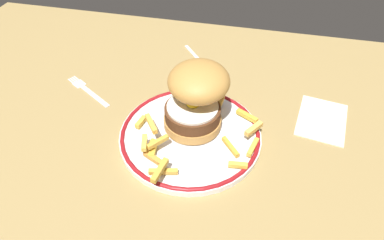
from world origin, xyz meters
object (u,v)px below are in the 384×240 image
(fork, at_px, (87,90))
(spoon, at_px, (204,64))
(napkin, at_px, (322,119))
(dinner_plate, at_px, (192,135))
(burger, at_px, (196,96))

(fork, height_order, spoon, spoon)
(napkin, bearing_deg, fork, -178.00)
(spoon, relative_size, napkin, 0.91)
(fork, bearing_deg, dinner_plate, -18.92)
(dinner_plate, bearing_deg, napkin, 23.50)
(dinner_plate, height_order, spoon, dinner_plate)
(dinner_plate, relative_size, napkin, 2.09)
(burger, relative_size, napkin, 1.08)
(fork, bearing_deg, napkin, 2.00)
(burger, xyz_separation_m, napkin, (0.24, 0.07, -0.07))
(dinner_plate, relative_size, burger, 1.93)
(napkin, bearing_deg, dinner_plate, -156.50)
(dinner_plate, bearing_deg, spoon, 95.98)
(dinner_plate, bearing_deg, burger, 87.69)
(burger, bearing_deg, fork, 167.39)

